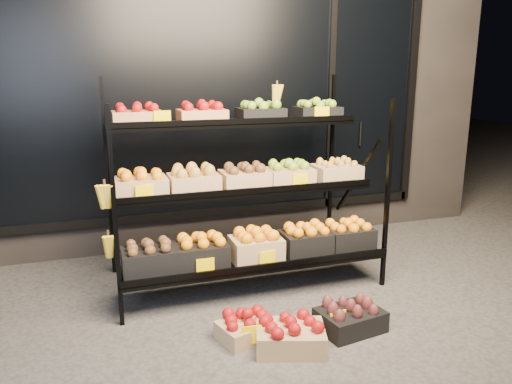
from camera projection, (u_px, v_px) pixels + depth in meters
name	position (u px, v px, depth m)	size (l,w,h in m)	color
ground	(271.00, 314.00, 3.57)	(24.00, 24.00, 0.00)	#514F4C
building	(192.00, 66.00, 5.54)	(6.00, 2.08, 3.50)	#2D2826
display_rack	(244.00, 189.00, 3.94)	(2.18, 1.02, 1.70)	black
tag_floor_a	(252.00, 341.00, 3.11)	(0.13, 0.01, 0.12)	#FFDA00
tag_floor_b	(338.00, 325.00, 3.29)	(0.13, 0.01, 0.12)	#FFDA00
floor_crate_left	(247.00, 326.00, 3.23)	(0.41, 0.35, 0.18)	tan
floor_crate_midright	(290.00, 334.00, 3.11)	(0.50, 0.43, 0.21)	tan
floor_crate_right	(350.00, 316.00, 3.33)	(0.46, 0.37, 0.21)	black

